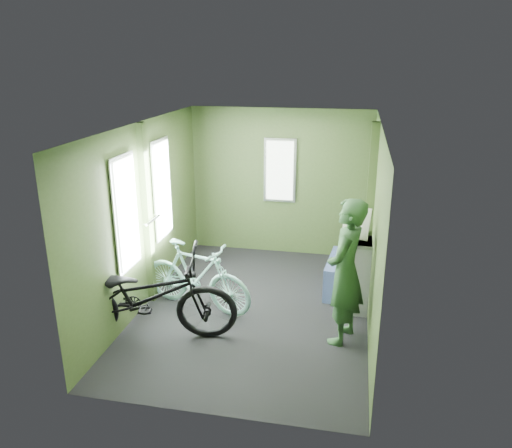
{
  "coord_description": "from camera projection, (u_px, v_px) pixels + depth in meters",
  "views": [
    {
      "loc": [
        1.13,
        -5.52,
        3.05
      ],
      "look_at": [
        0.0,
        0.1,
        1.1
      ],
      "focal_mm": 35.0,
      "sensor_mm": 36.0,
      "label": 1
    }
  ],
  "objects": [
    {
      "name": "room",
      "position": [
        252.0,
        199.0,
        5.89
      ],
      "size": [
        4.0,
        4.02,
        2.31
      ],
      "color": "black",
      "rests_on": "ground"
    },
    {
      "name": "bicycle_black",
      "position": [
        149.0,
        338.0,
        5.66
      ],
      "size": [
        2.13,
        1.17,
        1.15
      ],
      "primitive_type": "imported",
      "rotation": [
        0.0,
        -0.15,
        1.74
      ],
      "color": "black",
      "rests_on": "ground"
    },
    {
      "name": "bench_seat",
      "position": [
        349.0,
        271.0,
        6.7
      ],
      "size": [
        0.59,
        0.95,
        0.96
      ],
      "rotation": [
        0.0,
        0.0,
        -0.09
      ],
      "color": "navy",
      "rests_on": "ground"
    },
    {
      "name": "passenger",
      "position": [
        345.0,
        272.0,
        5.38
      ],
      "size": [
        0.55,
        0.73,
        1.65
      ],
      "rotation": [
        0.0,
        0.0,
        -1.86
      ],
      "color": "#284929",
      "rests_on": "ground"
    },
    {
      "name": "waste_box",
      "position": [
        358.0,
        276.0,
        6.15
      ],
      "size": [
        0.27,
        0.38,
        0.93
      ],
      "primitive_type": "cube",
      "color": "slate",
      "rests_on": "ground"
    },
    {
      "name": "bicycle_mint",
      "position": [
        198.0,
        309.0,
        6.31
      ],
      "size": [
        1.59,
        0.89,
        0.94
      ],
      "primitive_type": "imported",
      "rotation": [
        0.0,
        -0.08,
        1.3
      ],
      "color": "#84C6BC",
      "rests_on": "ground"
    }
  ]
}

